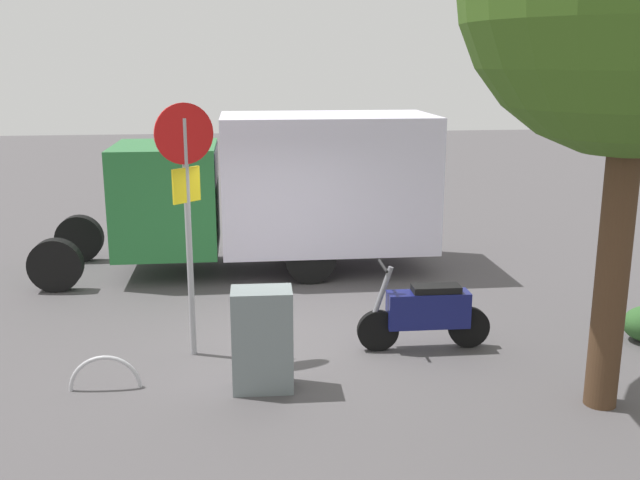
{
  "coord_description": "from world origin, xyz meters",
  "views": [
    {
      "loc": [
        0.86,
        9.57,
        3.8
      ],
      "look_at": [
        -0.33,
        0.05,
        1.42
      ],
      "focal_mm": 40.83,
      "sensor_mm": 36.0,
      "label": 1
    }
  ],
  "objects_px": {
    "stop_sign": "(187,191)",
    "bike_rack_hoop": "(106,389)",
    "box_truck_near": "(275,185)",
    "utility_cabinet": "(262,340)",
    "motorcycle": "(427,312)"
  },
  "relations": [
    {
      "from": "motorcycle",
      "to": "stop_sign",
      "type": "bearing_deg",
      "value": -1.83
    },
    {
      "from": "box_truck_near",
      "to": "bike_rack_hoop",
      "type": "xyz_separation_m",
      "value": [
        2.35,
        4.89,
        -1.58
      ]
    },
    {
      "from": "bike_rack_hoop",
      "to": "box_truck_near",
      "type": "bearing_deg",
      "value": -115.66
    },
    {
      "from": "bike_rack_hoop",
      "to": "utility_cabinet",
      "type": "bearing_deg",
      "value": 173.57
    },
    {
      "from": "utility_cabinet",
      "to": "bike_rack_hoop",
      "type": "relative_size",
      "value": 1.45
    },
    {
      "from": "utility_cabinet",
      "to": "bike_rack_hoop",
      "type": "height_order",
      "value": "utility_cabinet"
    },
    {
      "from": "utility_cabinet",
      "to": "bike_rack_hoop",
      "type": "distance_m",
      "value": 1.97
    },
    {
      "from": "box_truck_near",
      "to": "stop_sign",
      "type": "height_order",
      "value": "stop_sign"
    },
    {
      "from": "motorcycle",
      "to": "utility_cabinet",
      "type": "relative_size",
      "value": 1.47
    },
    {
      "from": "stop_sign",
      "to": "box_truck_near",
      "type": "bearing_deg",
      "value": -108.86
    },
    {
      "from": "stop_sign",
      "to": "bike_rack_hoop",
      "type": "bearing_deg",
      "value": 43.07
    },
    {
      "from": "motorcycle",
      "to": "utility_cabinet",
      "type": "xyz_separation_m",
      "value": [
        2.25,
        0.96,
        0.1
      ]
    },
    {
      "from": "box_truck_near",
      "to": "utility_cabinet",
      "type": "distance_m",
      "value": 5.22
    },
    {
      "from": "stop_sign",
      "to": "bike_rack_hoop",
      "type": "height_order",
      "value": "stop_sign"
    },
    {
      "from": "motorcycle",
      "to": "bike_rack_hoop",
      "type": "distance_m",
      "value": 4.21
    }
  ]
}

